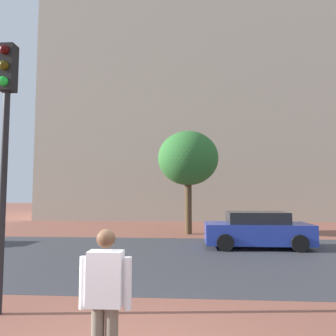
{
  "coord_description": "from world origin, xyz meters",
  "views": [
    {
      "loc": [
        0.95,
        -3.83,
        2.14
      ],
      "look_at": [
        -0.01,
        9.77,
        3.23
      ],
      "focal_mm": 34.51,
      "sensor_mm": 36.0,
      "label": 1
    }
  ],
  "objects": [
    {
      "name": "street_asphalt_strip",
      "position": [
        0.0,
        7.45,
        0.0
      ],
      "size": [
        120.0,
        9.0,
        0.0
      ],
      "primitive_type": "cube",
      "color": "#38383D",
      "rests_on": "ground_plane"
    },
    {
      "name": "traffic_light_pole",
      "position": [
        -2.49,
        1.86,
        3.45
      ],
      "size": [
        0.28,
        0.34,
        4.97
      ],
      "color": "black",
      "rests_on": "ground_plane"
    },
    {
      "name": "tree_curb_far",
      "position": [
        0.81,
        13.62,
        4.04
      ],
      "size": [
        3.27,
        3.27,
        5.55
      ],
      "color": "#4C3823",
      "rests_on": "ground_plane"
    },
    {
      "name": "ground_plane",
      "position": [
        0.0,
        10.0,
        0.0
      ],
      "size": [
        120.0,
        120.0,
        0.0
      ],
      "primitive_type": "plane",
      "color": "brown"
    },
    {
      "name": "person_skater",
      "position": [
        -0.04,
        -0.08,
        0.96
      ],
      "size": [
        0.61,
        0.3,
        1.73
      ],
      "color": "#706656",
      "rests_on": "ground_plane"
    },
    {
      "name": "car_blue",
      "position": [
        3.58,
        9.43,
        0.69
      ],
      "size": [
        4.11,
        2.06,
        1.42
      ],
      "color": "#23389E",
      "rests_on": "ground_plane"
    },
    {
      "name": "landmark_building",
      "position": [
        0.65,
        27.67,
        11.44
      ],
      "size": [
        25.75,
        13.17,
        37.94
      ],
      "color": "#B2A893",
      "rests_on": "ground_plane"
    }
  ]
}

